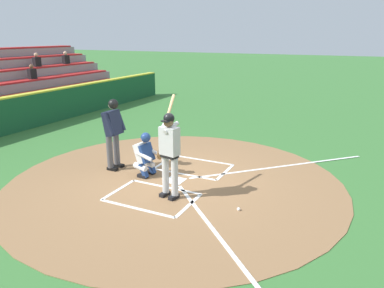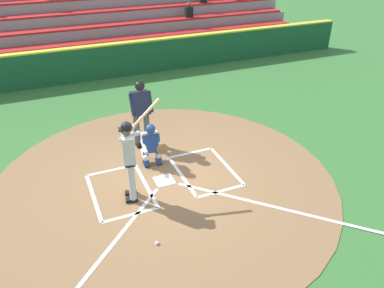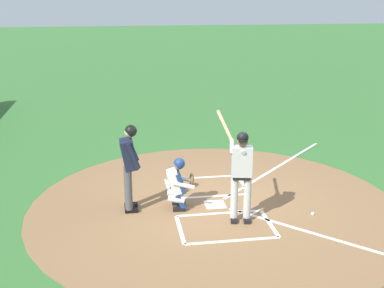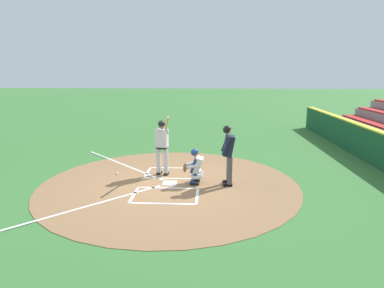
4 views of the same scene
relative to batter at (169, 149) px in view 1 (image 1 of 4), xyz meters
name	(u,v)px [view 1 (image 1 of 4)]	position (x,y,z in m)	size (l,w,h in m)	color
ground_plane	(175,181)	(-0.83, -0.34, -1.10)	(120.00, 120.00, 0.00)	#387033
dirt_circle	(175,181)	(-0.83, -0.34, -1.09)	(8.00, 8.00, 0.01)	olive
home_plate_and_chalk	(208,187)	(-0.83, 0.54, -1.08)	(7.93, 4.91, 0.01)	white
batter	(169,149)	(0.00, 0.00, 0.00)	(1.03, 0.58, 2.13)	#BCBCBC
catcher	(146,154)	(-0.81, -1.13, -0.51)	(0.59, 0.63, 1.13)	black
plate_umpire	(113,129)	(-0.87, -2.15, -0.02)	(0.58, 0.41, 1.86)	#4C4C51
baseball	(239,209)	(-0.02, 1.56, -1.06)	(0.07, 0.07, 0.07)	white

